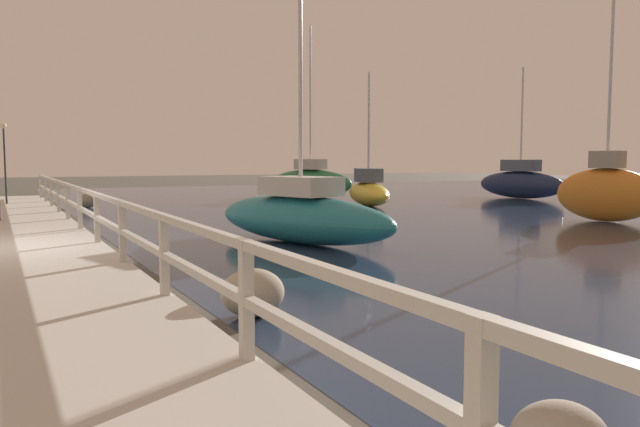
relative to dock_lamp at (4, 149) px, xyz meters
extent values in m
cube|color=beige|center=(1.37, -20.74, -1.49)|extent=(0.10, 0.10, 0.97)
cube|color=beige|center=(1.37, -18.04, -1.49)|extent=(0.10, 0.10, 0.97)
cube|color=beige|center=(1.37, -15.34, -1.49)|extent=(0.10, 0.10, 0.97)
cube|color=beige|center=(1.37, -12.64, -1.49)|extent=(0.10, 0.10, 0.97)
cube|color=beige|center=(1.37, -9.94, -1.49)|extent=(0.10, 0.10, 0.97)
cube|color=beige|center=(1.37, -7.24, -1.49)|extent=(0.10, 0.10, 0.97)
cube|color=beige|center=(1.37, -4.54, -1.49)|extent=(0.10, 0.10, 0.97)
cube|color=beige|center=(1.37, -1.84, -1.49)|extent=(0.10, 0.10, 0.97)
cube|color=beige|center=(1.37, 0.86, -1.49)|extent=(0.10, 0.10, 0.97)
cube|color=beige|center=(1.37, 3.56, -1.49)|extent=(0.10, 0.10, 0.97)
cube|color=beige|center=(1.37, -12.64, -1.05)|extent=(0.09, 32.50, 0.08)
cube|color=beige|center=(1.37, -12.64, -1.49)|extent=(0.09, 32.50, 0.08)
ellipsoid|color=gray|center=(2.27, -18.60, -1.93)|extent=(0.76, 0.68, 0.57)
ellipsoid|color=slate|center=(2.75, -0.16, -1.94)|extent=(0.74, 0.66, 0.55)
cylinder|color=#2D2D33|center=(0.00, 0.00, -0.61)|extent=(0.07, 0.07, 2.72)
sphere|color=beige|center=(0.00, 0.00, 0.85)|extent=(0.21, 0.21, 0.21)
ellipsoid|color=orange|center=(15.75, -12.89, -1.42)|extent=(1.67, 3.15, 1.59)
cube|color=#9E937F|center=(15.75, -12.89, -0.37)|extent=(0.85, 0.99, 0.51)
cylinder|color=silver|center=(15.75, -12.89, 2.56)|extent=(0.09, 0.09, 6.36)
ellipsoid|color=gold|center=(12.95, -4.07, -1.74)|extent=(2.76, 4.95, 0.94)
cube|color=#4C566B|center=(12.95, -4.07, -0.99)|extent=(1.31, 1.68, 0.55)
cylinder|color=silver|center=(12.95, -4.07, 0.91)|extent=(0.09, 0.09, 4.36)
ellipsoid|color=#192347|center=(21.87, -3.44, -1.56)|extent=(1.19, 5.12, 1.29)
cube|color=#4C566B|center=(21.87, -3.44, -0.64)|extent=(0.76, 1.98, 0.55)
cylinder|color=silver|center=(21.87, -3.44, 1.52)|extent=(0.09, 0.09, 4.88)
ellipsoid|color=#236B42|center=(13.42, 2.04, -1.53)|extent=(3.05, 5.19, 1.37)
cube|color=beige|center=(13.42, 2.04, -0.59)|extent=(1.34, 1.65, 0.50)
cylinder|color=silver|center=(13.42, 2.04, 2.62)|extent=(0.09, 0.09, 6.92)
ellipsoid|color=#1E707A|center=(5.60, -13.00, -1.69)|extent=(2.93, 5.54, 1.05)
cube|color=beige|center=(5.60, -13.00, -0.95)|extent=(1.48, 1.96, 0.42)
cylinder|color=silver|center=(5.60, -13.00, 2.21)|extent=(0.09, 0.09, 6.74)
camera|label=1|loc=(-0.37, -25.34, -0.38)|focal=35.00mm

